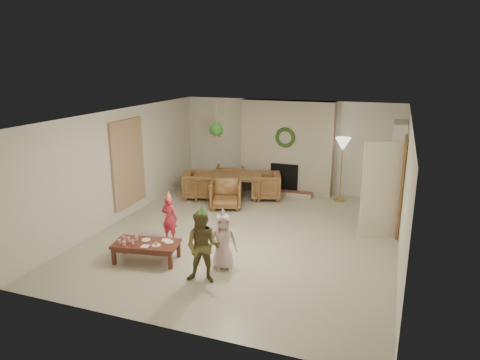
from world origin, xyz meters
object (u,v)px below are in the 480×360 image
at_px(child_pink, 223,241).
at_px(dining_table, 228,186).
at_px(child_plaid, 203,247).
at_px(child_red, 169,218).
at_px(coffee_table_top, 146,244).
at_px(dining_chair_right, 266,186).
at_px(dining_chair_far, 230,177).
at_px(dining_chair_left, 198,185).
at_px(dining_chair_near, 226,194).

bearing_deg(child_pink, dining_table, 83.76).
height_order(dining_table, child_plaid, child_plaid).
bearing_deg(dining_table, child_red, -109.49).
distance_m(dining_table, coffee_table_top, 3.98).
bearing_deg(child_pink, dining_chair_right, 69.81).
bearing_deg(child_red, dining_chair_far, -87.21).
bearing_deg(child_plaid, dining_chair_left, 106.16).
height_order(dining_table, dining_chair_left, dining_chair_left).
bearing_deg(child_plaid, dining_table, 96.20).
relative_size(dining_table, child_pink, 1.80).
relative_size(dining_chair_left, child_red, 0.83).
bearing_deg(child_red, child_pink, 153.02).
height_order(dining_chair_far, child_red, child_red).
distance_m(dining_table, dining_chair_near, 0.79).
xyz_separation_m(dining_table, dining_chair_near, (0.24, -0.75, 0.03)).
distance_m(coffee_table_top, child_plaid, 1.36).
height_order(dining_chair_near, dining_chair_far, same).
height_order(dining_chair_left, child_plaid, child_plaid).
bearing_deg(child_red, child_plaid, 136.10).
xyz_separation_m(dining_chair_right, child_plaid, (0.33, -4.61, 0.26)).
xyz_separation_m(coffee_table_top, child_plaid, (1.29, -0.34, 0.28)).
bearing_deg(child_plaid, dining_chair_right, 83.92).
bearing_deg(dining_chair_near, child_red, -116.18).
distance_m(dining_chair_far, dining_chair_right, 1.26).
bearing_deg(dining_chair_left, child_red, 175.77).
bearing_deg(dining_chair_right, coffee_table_top, -30.35).
xyz_separation_m(dining_table, child_pink, (1.39, -3.75, 0.18)).
xyz_separation_m(dining_chair_left, child_pink, (2.14, -3.51, 0.15)).
bearing_deg(dining_chair_left, child_pink, -166.39).
height_order(child_plaid, child_pink, child_plaid).
distance_m(dining_chair_far, child_pink, 4.79).
height_order(child_red, child_plaid, child_plaid).
xyz_separation_m(dining_chair_left, child_red, (0.66, -2.74, 0.11)).
bearing_deg(dining_chair_right, dining_chair_near, -51.34).
relative_size(dining_chair_left, coffee_table_top, 0.66).
bearing_deg(dining_table, dining_chair_right, 0.00).
distance_m(dining_chair_far, coffee_table_top, 4.73).
bearing_deg(dining_chair_near, coffee_table_top, -112.34).
bearing_deg(coffee_table_top, dining_chair_near, 75.00).
bearing_deg(dining_table, child_pink, -87.42).
relative_size(dining_chair_left, child_plaid, 0.63).
xyz_separation_m(dining_table, child_plaid, (1.27, -4.31, 0.29)).
distance_m(dining_table, dining_chair_far, 0.79).
xyz_separation_m(dining_chair_near, dining_chair_left, (-0.99, 0.51, 0.00)).
height_order(coffee_table_top, child_red, child_red).
bearing_deg(dining_chair_left, dining_chair_near, -135.00).
bearing_deg(child_red, dining_chair_right, -106.89).
relative_size(dining_chair_left, dining_chair_right, 1.00).
bearing_deg(child_pink, dining_chair_far, 83.33).
distance_m(dining_chair_right, child_red, 3.44).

